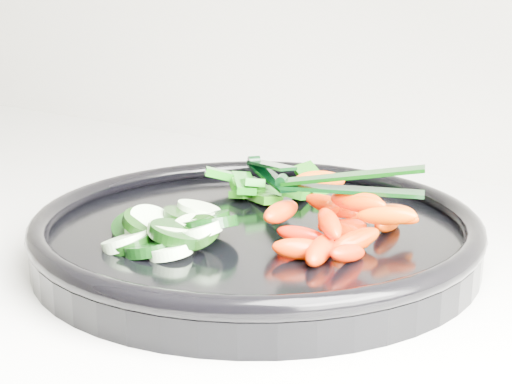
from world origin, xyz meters
The scene contains 6 objects.
veggie_tray centered at (0.70, 1.65, 0.95)m, with size 0.40×0.40×0.04m.
cucumber_pile centered at (0.67, 1.58, 0.96)m, with size 0.12×0.13×0.04m.
carrot_pile centered at (0.78, 1.66, 0.97)m, with size 0.14×0.15×0.05m.
pepper_pile centered at (0.65, 1.73, 0.96)m, with size 0.13×0.11×0.04m.
tong_carrot centered at (0.78, 1.66, 1.00)m, with size 0.11×0.06×0.02m.
tong_pepper centered at (0.65, 1.73, 0.98)m, with size 0.10×0.08×0.02m.
Camera 1 is at (1.05, 1.20, 1.14)m, focal length 50.00 mm.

